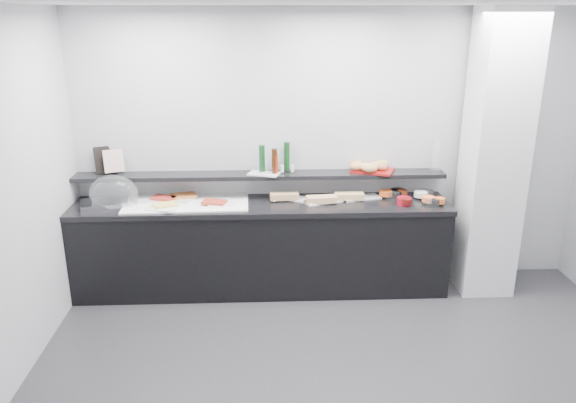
{
  "coord_description": "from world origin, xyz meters",
  "views": [
    {
      "loc": [
        -0.66,
        -3.39,
        2.64
      ],
      "look_at": [
        -0.45,
        1.45,
        1.0
      ],
      "focal_mm": 35.0,
      "sensor_mm": 36.0,
      "label": 1
    }
  ],
  "objects_px": {
    "framed_print": "(105,160)",
    "condiment_tray": "(264,174)",
    "cloche_base": "(104,203)",
    "carafe": "(436,157)",
    "sandwich_plate_mid": "(323,201)",
    "bread_tray": "(373,170)"
  },
  "relations": [
    {
      "from": "bread_tray",
      "to": "carafe",
      "type": "height_order",
      "value": "carafe"
    },
    {
      "from": "condiment_tray",
      "to": "carafe",
      "type": "distance_m",
      "value": 1.68
    },
    {
      "from": "sandwich_plate_mid",
      "to": "framed_print",
      "type": "distance_m",
      "value": 2.15
    },
    {
      "from": "framed_print",
      "to": "condiment_tray",
      "type": "bearing_deg",
      "value": -29.44
    },
    {
      "from": "sandwich_plate_mid",
      "to": "carafe",
      "type": "distance_m",
      "value": 1.18
    },
    {
      "from": "carafe",
      "to": "condiment_tray",
      "type": "bearing_deg",
      "value": -179.51
    },
    {
      "from": "condiment_tray",
      "to": "bread_tray",
      "type": "xyz_separation_m",
      "value": [
        1.07,
        0.06,
        0.0
      ]
    },
    {
      "from": "framed_print",
      "to": "carafe",
      "type": "xyz_separation_m",
      "value": [
        3.22,
        -0.11,
        0.02
      ]
    },
    {
      "from": "cloche_base",
      "to": "bread_tray",
      "type": "bearing_deg",
      "value": -12.87
    },
    {
      "from": "cloche_base",
      "to": "bread_tray",
      "type": "distance_m",
      "value": 2.61
    },
    {
      "from": "cloche_base",
      "to": "sandwich_plate_mid",
      "type": "height_order",
      "value": "cloche_base"
    },
    {
      "from": "cloche_base",
      "to": "framed_print",
      "type": "height_order",
      "value": "framed_print"
    },
    {
      "from": "carafe",
      "to": "sandwich_plate_mid",
      "type": "bearing_deg",
      "value": -172.56
    },
    {
      "from": "cloche_base",
      "to": "carafe",
      "type": "distance_m",
      "value": 3.22
    },
    {
      "from": "bread_tray",
      "to": "framed_print",
      "type": "bearing_deg",
      "value": -158.97
    },
    {
      "from": "cloche_base",
      "to": "bread_tray",
      "type": "relative_size",
      "value": 1.08
    },
    {
      "from": "sandwich_plate_mid",
      "to": "condiment_tray",
      "type": "distance_m",
      "value": 0.63
    },
    {
      "from": "sandwich_plate_mid",
      "to": "bread_tray",
      "type": "distance_m",
      "value": 0.59
    },
    {
      "from": "condiment_tray",
      "to": "cloche_base",
      "type": "bearing_deg",
      "value": -155.68
    },
    {
      "from": "carafe",
      "to": "cloche_base",
      "type": "bearing_deg",
      "value": -177.53
    },
    {
      "from": "framed_print",
      "to": "sandwich_plate_mid",
      "type": "bearing_deg",
      "value": -31.76
    },
    {
      "from": "framed_print",
      "to": "carafe",
      "type": "height_order",
      "value": "carafe"
    }
  ]
}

